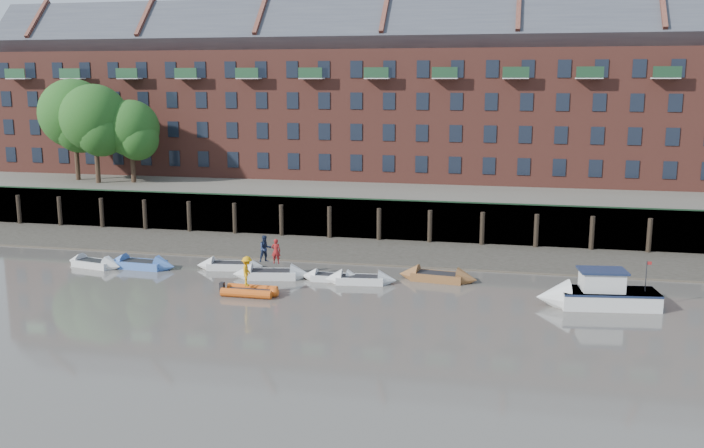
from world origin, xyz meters
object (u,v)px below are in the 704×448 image
(rowboat_0, at_px, (94,263))
(rowboat_4, at_px, (332,277))
(rowboat_5, at_px, (360,280))
(person_rower_a, at_px, (276,251))
(rowboat_3, at_px, (272,274))
(rowboat_1, at_px, (141,264))
(motor_launch, at_px, (589,294))
(person_rower_b, at_px, (265,249))
(rib_tender, at_px, (252,291))
(person_rib_crew, at_px, (247,271))
(rowboat_6, at_px, (438,277))
(rowboat_2, at_px, (230,266))

(rowboat_0, xyz_separation_m, rowboat_4, (16.61, 0.03, -0.03))
(rowboat_5, bearing_deg, person_rower_a, 172.76)
(person_rower_a, bearing_deg, rowboat_3, -1.50)
(rowboat_1, distance_m, rowboat_4, 13.32)
(rowboat_3, xyz_separation_m, motor_launch, (19.23, -2.02, 0.44))
(person_rower_b, bearing_deg, person_rower_a, -57.13)
(rowboat_0, height_order, person_rower_b, person_rower_b)
(rowboat_4, relative_size, rowboat_5, 0.85)
(rowboat_0, distance_m, rib_tender, 13.44)
(rib_tender, xyz_separation_m, motor_launch, (19.14, 1.93, 0.44))
(rowboat_0, relative_size, rowboat_1, 0.92)
(rowboat_4, height_order, rib_tender, rowboat_4)
(rib_tender, distance_m, person_rower_b, 4.57)
(motor_launch, relative_size, person_rower_a, 4.25)
(rowboat_4, relative_size, person_rower_a, 2.47)
(rowboat_1, bearing_deg, person_rib_crew, -22.77)
(rowboat_6, bearing_deg, rowboat_1, -170.23)
(motor_launch, relative_size, person_rib_crew, 3.85)
(rowboat_0, relative_size, rowboat_5, 0.99)
(motor_launch, distance_m, person_rower_b, 19.89)
(rib_tender, relative_size, person_rower_b, 1.95)
(rowboat_3, bearing_deg, rowboat_4, -7.40)
(rowboat_2, bearing_deg, rowboat_1, -178.48)
(rib_tender, bearing_deg, rowboat_0, 162.36)
(rowboat_1, distance_m, person_rib_crew, 10.31)
(rowboat_4, relative_size, person_rib_crew, 2.24)
(person_rower_b, bearing_deg, motor_launch, -45.22)
(person_rower_b, relative_size, person_rib_crew, 0.98)
(rowboat_3, distance_m, motor_launch, 19.34)
(person_rib_crew, bearing_deg, rowboat_1, 53.01)
(person_rower_a, height_order, person_rib_crew, person_rower_a)
(rowboat_5, distance_m, person_rower_b, 6.48)
(rowboat_3, bearing_deg, rowboat_0, 167.87)
(rowboat_5, relative_size, person_rower_a, 2.91)
(rowboat_2, relative_size, person_rower_a, 2.88)
(rowboat_1, height_order, person_rower_b, person_rower_b)
(rowboat_0, height_order, rib_tender, rowboat_0)
(rowboat_2, bearing_deg, rowboat_3, -33.78)
(rowboat_3, bearing_deg, person_rib_crew, -103.82)
(rib_tender, bearing_deg, rowboat_4, 48.11)
(rowboat_6, xyz_separation_m, person_rower_a, (-10.12, -1.61, 1.52))
(rowboat_6, distance_m, rib_tender, 11.76)
(rowboat_2, xyz_separation_m, motor_launch, (22.71, -3.66, 0.46))
(rowboat_3, bearing_deg, person_rower_b, 137.45)
(rowboat_2, xyz_separation_m, rib_tender, (3.56, -5.58, 0.02))
(rowboat_0, bearing_deg, person_rib_crew, -6.34)
(rib_tender, bearing_deg, person_rower_b, 98.17)
(rowboat_2, distance_m, rib_tender, 6.62)
(rowboat_4, height_order, person_rower_b, person_rower_b)
(rib_tender, height_order, person_rower_b, person_rower_b)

